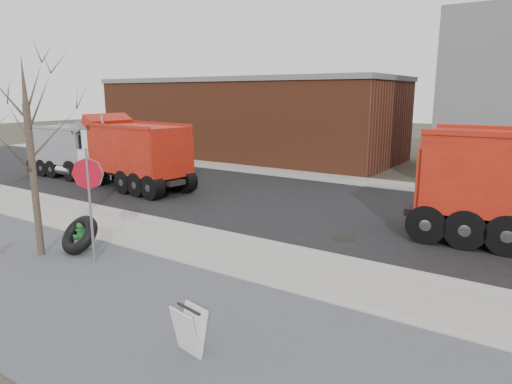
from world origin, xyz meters
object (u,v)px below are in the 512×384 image
Objects in this scene: sandwich_board at (189,330)px; dump_truck_red_b at (126,151)px; truck_tire at (80,235)px; dump_truck_grey at (76,149)px; fire_hydrant at (82,237)px; stop_sign at (89,186)px.

dump_truck_red_b is at bearing 153.78° from sandwich_board.
sandwich_board is 0.10× the size of dump_truck_red_b.
dump_truck_red_b is (-5.86, 6.73, 1.16)m from truck_tire.
sandwich_board is at bearing -31.12° from dump_truck_grey.
fire_hydrant is at bearing 137.06° from dump_truck_red_b.
dump_truck_red_b reaches higher than truck_tire.
sandwich_board is 14.66m from dump_truck_red_b.
dump_truck_grey is (-10.94, 7.28, -0.51)m from stop_sign.
truck_tire is 9.00m from dump_truck_red_b.
dump_truck_red_b is at bearing 131.05° from truck_tire.
dump_truck_red_b reaches higher than stop_sign.
sandwich_board reaches higher than fire_hydrant.
fire_hydrant is 0.69× the size of truck_tire.
stop_sign is at bearing 170.39° from sandwich_board.
sandwich_board is at bearing -0.89° from fire_hydrant.
fire_hydrant is 8.80m from dump_truck_red_b.
dump_truck_red_b reaches higher than sandwich_board.
dump_truck_grey is (-4.18, 0.30, -0.19)m from dump_truck_red_b.
sandwich_board is (5.96, -2.23, 0.05)m from fire_hydrant.
truck_tire is at bearing 156.53° from stop_sign.
truck_tire is at bearing -24.94° from fire_hydrant.
sandwich_board is 18.30m from dump_truck_grey.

